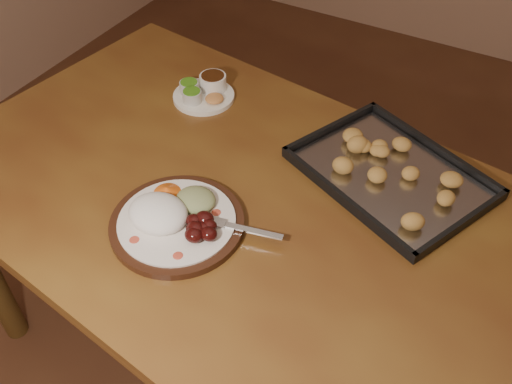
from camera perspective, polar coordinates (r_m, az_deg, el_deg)
The scene contains 5 objects.
ground at distance 2.00m, azimuth 8.49°, elevation -13.13°, with size 4.00×4.00×0.00m, color brown.
dining_table at distance 1.38m, azimuth -1.30°, elevation -3.24°, with size 1.62×1.11×0.75m.
dinner_plate at distance 1.24m, azimuth -8.10°, elevation -2.60°, with size 0.37×0.29×0.07m.
condiment_saucer at distance 1.60m, azimuth -5.22°, elevation 10.02°, with size 0.17×0.17×0.06m.
baking_tray at distance 1.38m, azimuth 13.29°, elevation 1.95°, with size 0.52×0.46×0.04m.
Camera 1 is at (0.27, -1.06, 1.67)m, focal length 40.00 mm.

